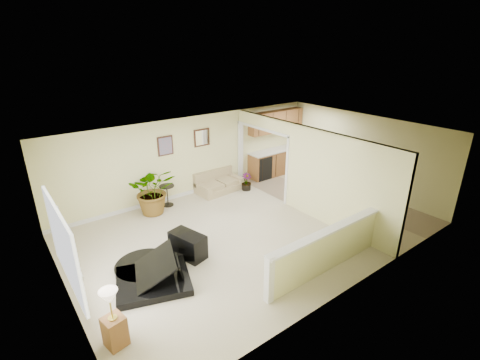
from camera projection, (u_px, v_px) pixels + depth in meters
floor at (253, 229)px, 9.16m from camera, size 9.00×9.00×0.00m
back_wall at (194, 156)px, 10.92m from camera, size 9.00×0.04×2.50m
front_wall at (356, 235)px, 6.48m from camera, size 9.00×0.04×2.50m
left_wall at (58, 244)px, 6.19m from camera, size 0.04×6.00×2.50m
right_wall at (362, 153)px, 11.21m from camera, size 0.04×6.00×2.50m
ceiling at (255, 137)px, 8.23m from camera, size 9.00×6.00×0.04m
kitchen_vinyl at (331, 198)px, 10.92m from camera, size 2.70×6.00×0.01m
interior_partition at (297, 169)px, 9.90m from camera, size 0.18×5.99×2.50m
pony_half_wall at (325, 250)px, 7.31m from camera, size 3.42×0.22×1.00m
left_window at (64, 246)px, 5.75m from camera, size 0.05×2.15×1.45m
wall_art_left at (165, 146)px, 10.18m from camera, size 0.48×0.04×0.58m
wall_mirror at (202, 138)px, 10.86m from camera, size 0.55×0.04×0.55m
kitchen_cabinets at (274, 151)px, 12.65m from camera, size 2.36×0.65×2.33m
piano at (147, 258)px, 6.96m from camera, size 1.99×1.98×1.36m
piano_bench at (188, 245)px, 7.92m from camera, size 0.64×0.94×0.57m
loveseat at (218, 181)px, 11.43m from camera, size 1.57×0.96×0.86m
accent_table at (167, 193)px, 10.33m from camera, size 0.44×0.44×0.64m
palm_plant at (153, 191)px, 9.79m from camera, size 1.57×1.48×1.40m
small_plant at (246, 183)px, 11.49m from camera, size 0.36×0.36×0.57m
lamp_stand at (113, 322)px, 5.51m from camera, size 0.37×0.37×1.08m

